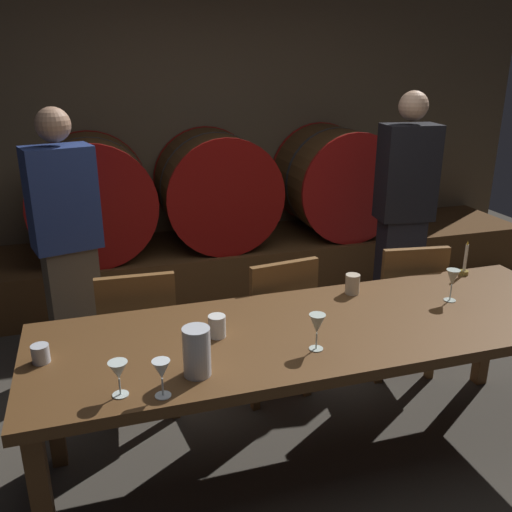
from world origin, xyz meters
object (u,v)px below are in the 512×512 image
at_px(dining_table, 323,338).
at_px(wine_barrel_right, 335,181).
at_px(guest_right, 403,213).
at_px(cup_center_right, 352,284).
at_px(pitcher, 197,352).
at_px(wine_glass_far_left, 118,372).
at_px(wine_barrel_left, 92,197).
at_px(guest_left, 68,246).
at_px(chair_left, 139,335).
at_px(chair_right, 404,303).
at_px(cup_far_left, 41,354).
at_px(chair_center, 275,320).
at_px(wine_barrel_center, 216,189).
at_px(wine_glass_center_left, 161,371).
at_px(wine_glass_far_right, 452,278).
at_px(cup_center_left, 217,326).
at_px(candle_center, 465,265).
at_px(wine_glass_center_right, 317,325).

bearing_deg(dining_table, wine_barrel_right, 64.09).
distance_m(dining_table, guest_right, 1.70).
bearing_deg(cup_center_right, pitcher, -150.13).
distance_m(dining_table, wine_glass_far_left, 0.99).
height_order(wine_barrel_left, guest_right, guest_right).
relative_size(guest_left, guest_right, 0.97).
xyz_separation_m(chair_left, chair_right, (1.61, -0.05, 0.00)).
bearing_deg(pitcher, wine_barrel_right, 55.42).
xyz_separation_m(dining_table, cup_far_left, (-1.22, 0.04, 0.10)).
bearing_deg(guest_right, chair_center, 35.24).
bearing_deg(wine_barrel_center, wine_glass_far_left, -110.38).
distance_m(wine_glass_center_left, cup_center_right, 1.25).
height_order(chair_right, wine_glass_far_right, wine_glass_far_right).
distance_m(wine_barrel_right, chair_left, 2.57).
bearing_deg(chair_center, dining_table, 84.49).
xyz_separation_m(wine_barrel_left, guest_left, (-0.17, -1.08, -0.04)).
relative_size(chair_left, cup_center_left, 8.86).
xyz_separation_m(cup_far_left, cup_center_right, (1.51, 0.26, 0.01)).
distance_m(pitcher, cup_center_left, 0.32).
xyz_separation_m(cup_far_left, cup_center_left, (0.73, 0.00, 0.01)).
bearing_deg(guest_left, candle_center, 142.27).
xyz_separation_m(wine_glass_center_right, cup_far_left, (-1.10, 0.23, -0.08)).
xyz_separation_m(dining_table, cup_center_left, (-0.49, 0.04, 0.12)).
xyz_separation_m(wine_barrel_right, wine_glass_far_left, (-2.06, -2.62, -0.03)).
bearing_deg(chair_right, wine_glass_center_left, 39.02).
height_order(wine_barrel_left, chair_center, wine_barrel_left).
bearing_deg(chair_center, cup_center_left, 43.37).
bearing_deg(wine_barrel_right, wine_barrel_center, 180.00).
bearing_deg(wine_glass_far_right, guest_right, 69.70).
distance_m(dining_table, wine_glass_far_right, 0.75).
bearing_deg(wine_glass_center_right, chair_left, 128.04).
distance_m(candle_center, wine_glass_center_right, 1.26).
height_order(dining_table, pitcher, pitcher).
height_order(pitcher, wine_glass_far_left, pitcher).
relative_size(wine_glass_center_right, cup_center_left, 1.62).
xyz_separation_m(wine_barrel_center, chair_right, (0.78, -1.71, -0.40)).
relative_size(pitcher, cup_far_left, 2.63).
relative_size(pitcher, wine_glass_far_right, 1.19).
relative_size(chair_center, wine_glass_far_left, 6.42).
bearing_deg(dining_table, cup_center_right, 45.41).
bearing_deg(wine_barrel_center, dining_table, -90.96).
height_order(candle_center, cup_far_left, candle_center).
xyz_separation_m(chair_right, wine_glass_far_right, (-0.10, -0.55, 0.39)).
height_order(guest_left, cup_far_left, guest_left).
bearing_deg(chair_left, wine_glass_far_left, 84.48).
bearing_deg(dining_table, wine_glass_center_left, -156.22).
bearing_deg(wine_barrel_left, candle_center, -45.14).
relative_size(wine_glass_far_left, cup_center_left, 1.38).
height_order(wine_barrel_left, pitcher, wine_barrel_left).
bearing_deg(cup_center_right, wine_glass_center_right, -130.05).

